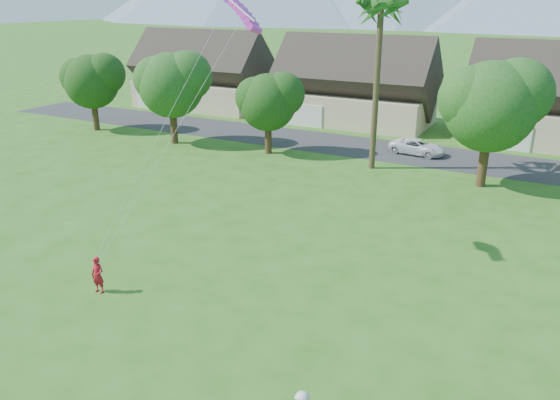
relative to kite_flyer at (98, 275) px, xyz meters
The scene contains 7 objects.
street 29.67m from the kite_flyer, 77.68° to the left, with size 90.00×7.00×0.01m, color #2D2D30.
kite_flyer is the anchor object (origin of this frame).
parked_car 29.66m from the kite_flyer, 77.66° to the left, with size 2.07×4.49×1.25m, color white.
houses_row 38.67m from the kite_flyer, 79.82° to the left, with size 72.75×8.19×8.86m.
tree_row 23.82m from the kite_flyer, 77.24° to the left, with size 62.27×6.67×8.45m.
fan_palm 26.27m from the kite_flyer, 79.56° to the left, with size 3.00×3.00×13.80m.
parafoil_kite 13.25m from the kite_flyer, 63.13° to the left, with size 3.29×1.09×0.50m.
Camera 1 is at (10.61, -9.82, 12.15)m, focal length 35.00 mm.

